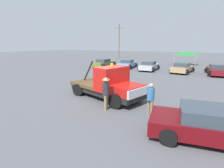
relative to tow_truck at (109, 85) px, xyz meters
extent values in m
plane|color=#545459|center=(-0.34, 0.10, -0.95)|extent=(160.00, 160.00, 0.00)
cube|color=black|center=(-0.34, 0.10, -0.43)|extent=(5.88, 3.44, 0.35)
cube|color=red|center=(1.58, -0.45, 0.02)|extent=(2.01, 2.24, 0.55)
cube|color=silver|center=(2.38, -0.68, 0.00)|extent=(0.66, 1.95, 0.50)
cube|color=red|center=(0.25, -0.07, 0.52)|extent=(1.78, 2.46, 1.55)
cube|color=brown|center=(-1.67, 0.48, -0.14)|extent=(3.28, 2.89, 0.22)
cylinder|color=black|center=(-2.19, 0.63, 0.75)|extent=(1.18, 0.44, 1.63)
cylinder|color=orange|center=(0.25, -0.07, 1.40)|extent=(0.18, 0.18, 0.20)
cylinder|color=black|center=(1.80, 0.58, -0.51)|extent=(0.88, 0.26, 0.88)
cylinder|color=black|center=(1.22, -1.44, -0.51)|extent=(0.88, 0.26, 0.88)
cylinder|color=black|center=(-1.78, 1.60, -0.51)|extent=(0.88, 0.26, 0.88)
cylinder|color=black|center=(-2.36, -0.42, -0.51)|extent=(0.88, 0.26, 0.88)
cube|color=#5B0A0F|center=(6.18, -2.69, -0.42)|extent=(5.07, 2.76, 0.60)
cube|color=#333D47|center=(5.95, -2.73, 0.13)|extent=(2.28, 2.05, 0.50)
cylinder|color=black|center=(4.42, -2.05, -0.61)|extent=(0.68, 0.22, 0.68)
cylinder|color=black|center=(4.73, -3.89, -0.61)|extent=(0.68, 0.22, 0.68)
cylinder|color=#847051|center=(3.37, -1.43, -0.54)|extent=(0.16, 0.16, 0.83)
cylinder|color=#847051|center=(3.18, -1.33, -0.54)|extent=(0.16, 0.16, 0.83)
cylinder|color=teal|center=(3.28, -1.38, 0.21)|extent=(0.38, 0.38, 0.66)
sphere|color=tan|center=(3.28, -1.38, 0.65)|extent=(0.23, 0.23, 0.23)
cylinder|color=#847051|center=(0.82, -1.72, -0.52)|extent=(0.16, 0.16, 0.87)
cylinder|color=#847051|center=(0.86, -1.94, -0.52)|extent=(0.16, 0.16, 0.87)
cylinder|color=#28282D|center=(0.84, -1.83, 0.25)|extent=(0.40, 0.40, 0.68)
sphere|color=brown|center=(0.84, -1.83, 0.71)|extent=(0.23, 0.23, 0.23)
torus|color=tan|center=(0.84, -1.83, 0.80)|extent=(0.41, 0.41, 0.06)
cylinder|color=tan|center=(0.84, -1.83, 0.84)|extent=(0.21, 0.21, 0.11)
cube|color=olive|center=(-9.33, 14.61, -0.42)|extent=(2.05, 4.68, 0.60)
cube|color=#333D47|center=(-9.35, 14.38, 0.13)|extent=(1.71, 2.01, 0.50)
cylinder|color=black|center=(-10.14, 16.21, -0.61)|extent=(0.68, 0.22, 0.68)
cylinder|color=black|center=(-8.39, 16.13, -0.61)|extent=(0.68, 0.22, 0.68)
cylinder|color=black|center=(-10.28, 13.08, -0.61)|extent=(0.68, 0.22, 0.68)
cylinder|color=black|center=(-8.53, 13.00, -0.61)|extent=(0.68, 0.22, 0.68)
cube|color=#669ED1|center=(-5.43, 15.34, -0.42)|extent=(2.19, 4.49, 0.60)
cube|color=#333D47|center=(-5.41, 15.13, 0.13)|extent=(1.74, 1.96, 0.50)
cylinder|color=black|center=(-6.41, 16.73, -0.61)|extent=(0.68, 0.22, 0.68)
cylinder|color=black|center=(-4.72, 16.89, -0.61)|extent=(0.68, 0.22, 0.68)
cylinder|color=black|center=(-6.14, 13.80, -0.61)|extent=(0.68, 0.22, 0.68)
cylinder|color=black|center=(-4.44, 13.95, -0.61)|extent=(0.68, 0.22, 0.68)
cube|color=#B7B7BC|center=(-1.66, 14.43, -0.42)|extent=(1.98, 4.36, 0.60)
cube|color=#333D47|center=(-1.65, 14.22, 0.13)|extent=(1.69, 1.86, 0.50)
cylinder|color=black|center=(-2.58, 15.87, -0.61)|extent=(0.68, 0.22, 0.68)
cylinder|color=black|center=(-0.82, 15.92, -0.61)|extent=(0.68, 0.22, 0.68)
cylinder|color=black|center=(-2.49, 12.94, -0.61)|extent=(0.68, 0.22, 0.68)
cylinder|color=black|center=(-0.73, 13.00, -0.61)|extent=(0.68, 0.22, 0.68)
cube|color=tan|center=(2.81, 14.42, -0.42)|extent=(2.46, 4.43, 0.60)
cube|color=#333D47|center=(2.78, 14.21, 0.13)|extent=(1.90, 1.98, 0.50)
cylinder|color=black|center=(2.10, 15.96, -0.61)|extent=(0.68, 0.22, 0.68)
cylinder|color=black|center=(3.90, 15.72, -0.61)|extent=(0.68, 0.22, 0.68)
cylinder|color=black|center=(1.71, 13.12, -0.61)|extent=(0.68, 0.22, 0.68)
cylinder|color=black|center=(3.51, 12.88, -0.61)|extent=(0.68, 0.22, 0.68)
cube|color=maroon|center=(6.71, 14.59, -0.42)|extent=(2.32, 4.68, 0.60)
cube|color=#333D47|center=(6.74, 14.37, 0.13)|extent=(1.78, 2.07, 0.50)
cylinder|color=black|center=(5.68, 16.00, -0.61)|extent=(0.68, 0.22, 0.68)
cylinder|color=black|center=(7.35, 16.22, -0.61)|extent=(0.68, 0.22, 0.68)
cylinder|color=black|center=(6.07, 12.97, -0.61)|extent=(0.68, 0.22, 0.68)
cylinder|color=#9E9EA3|center=(0.42, 22.23, -0.06)|extent=(0.07, 0.07, 1.79)
cylinder|color=#9E9EA3|center=(3.83, 22.23, -0.06)|extent=(0.07, 0.07, 1.79)
cylinder|color=#9E9EA3|center=(0.42, 25.64, -0.06)|extent=(0.07, 0.07, 1.79)
cylinder|color=#9E9EA3|center=(3.83, 25.64, -0.06)|extent=(0.07, 0.07, 1.79)
pyramid|color=#287F38|center=(2.13, 23.94, 1.19)|extent=(3.42, 3.42, 0.70)
cube|color=black|center=(-1.42, 4.00, -0.93)|extent=(0.40, 0.40, 0.04)
cone|color=orange|center=(-1.42, 4.00, -0.68)|extent=(0.36, 0.36, 0.55)
cylinder|color=brown|center=(-15.85, 33.03, 3.52)|extent=(0.24, 0.24, 8.95)
cube|color=brown|center=(-15.85, 33.03, 6.92)|extent=(2.20, 0.14, 0.14)
camera|label=1|loc=(5.73, -9.99, 2.73)|focal=28.00mm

